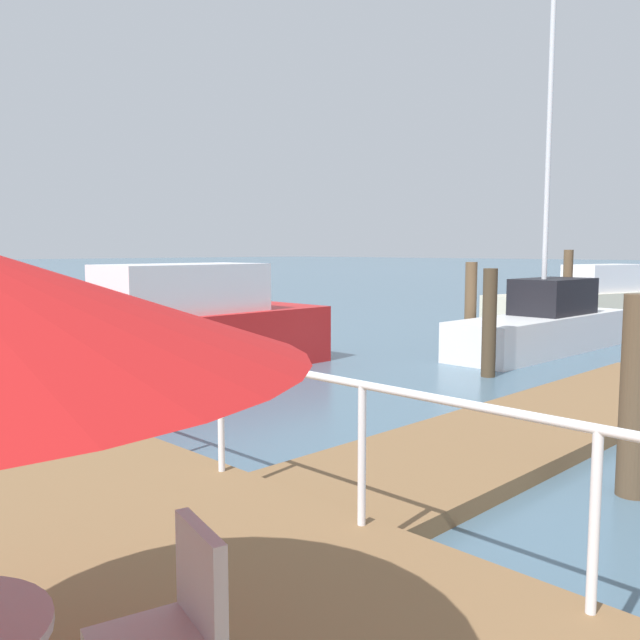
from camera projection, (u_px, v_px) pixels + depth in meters
The scene contains 11 objects.
ground_plane at pixel (31, 345), 17.06m from camera, with size 300.00×300.00×0.00m, color slate.
floating_dock at pixel (542, 423), 9.09m from camera, with size 10.32×2.00×0.18m, color olive.
boardwalk_railing at pixel (125, 359), 7.28m from camera, with size 0.06×27.41×1.08m.
dock_piling_0 at pixel (567, 295), 17.79m from camera, with size 0.24×0.24×2.41m, color brown.
dock_piling_1 at pixel (489, 323), 12.75m from camera, with size 0.27×0.27×2.06m, color #473826.
dock_piling_4 at pixel (636, 396), 6.55m from camera, with size 0.31×0.31×1.99m, color brown.
dock_piling_5 at pixel (470, 308), 15.75m from camera, with size 0.27×0.27×2.13m, color brown.
moored_boat_0 at pixel (545, 324), 15.96m from camera, with size 6.08×1.63×8.34m.
moored_boat_2 at pixel (586, 302), 21.79m from camera, with size 7.48×3.37×1.93m.
moored_boat_3 at pixel (169, 333), 12.83m from camera, with size 7.11×2.01×2.14m.
cafe_chair_0 at pixel (173, 621), 2.72m from camera, with size 0.56×0.54×0.90m.
Camera 1 is at (-6.74, 2.86, 2.42)m, focal length 37.80 mm.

